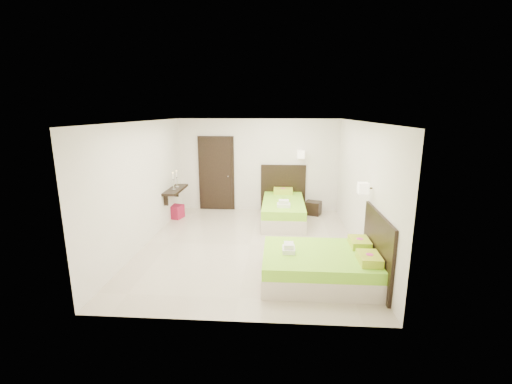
# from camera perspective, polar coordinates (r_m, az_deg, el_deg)

# --- Properties ---
(floor) EXTENTS (5.50, 5.50, 0.00)m
(floor) POSITION_cam_1_polar(r_m,az_deg,el_deg) (7.43, -0.94, -8.81)
(floor) COLOR #C2B4A0
(floor) RESTS_ON ground
(bed_single) EXTENTS (1.27, 2.12, 1.75)m
(bed_single) POSITION_cam_1_polar(r_m,az_deg,el_deg) (8.98, 4.57, -2.77)
(bed_single) COLOR beige
(bed_single) RESTS_ON ground
(bed_double) EXTENTS (1.91, 1.62, 1.58)m
(bed_double) POSITION_cam_1_polar(r_m,az_deg,el_deg) (5.99, 11.33, -11.76)
(bed_double) COLOR beige
(bed_double) RESTS_ON ground
(nightstand) EXTENTS (0.52, 0.49, 0.37)m
(nightstand) POSITION_cam_1_polar(r_m,az_deg,el_deg) (9.62, 9.47, -2.64)
(nightstand) COLOR black
(nightstand) RESTS_ON ground
(ottoman) EXTENTS (0.43, 0.43, 0.35)m
(ottoman) POSITION_cam_1_polar(r_m,az_deg,el_deg) (9.43, -13.24, -3.19)
(ottoman) COLOR maroon
(ottoman) RESTS_ON ground
(door) EXTENTS (1.02, 0.15, 2.14)m
(door) POSITION_cam_1_polar(r_m,az_deg,el_deg) (9.88, -6.61, 3.04)
(door) COLOR black
(door) RESTS_ON ground
(console_shelf) EXTENTS (0.35, 1.20, 0.78)m
(console_shelf) POSITION_cam_1_polar(r_m,az_deg,el_deg) (9.09, -13.31, 0.36)
(console_shelf) COLOR black
(console_shelf) RESTS_ON ground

